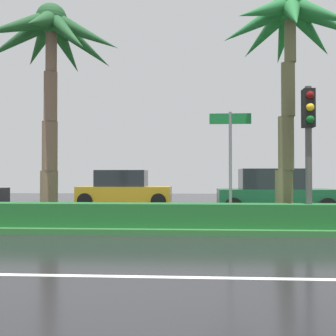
% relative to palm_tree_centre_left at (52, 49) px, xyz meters
% --- Properties ---
extents(ground_plane, '(90.00, 42.00, 0.10)m').
position_rel_palm_tree_centre_left_xyz_m(ground_plane, '(3.45, 1.13, -5.23)').
color(ground_plane, black).
extents(near_lane_divider_stripe, '(81.00, 0.14, 0.01)m').
position_rel_palm_tree_centre_left_xyz_m(near_lane_divider_stripe, '(3.45, -5.87, -5.17)').
color(near_lane_divider_stripe, white).
rests_on(near_lane_divider_stripe, ground_plane).
extents(median_strip, '(85.50, 4.00, 0.15)m').
position_rel_palm_tree_centre_left_xyz_m(median_strip, '(3.45, 0.13, -5.10)').
color(median_strip, '#2D6B33').
rests_on(median_strip, ground_plane).
extents(median_hedge, '(76.50, 0.70, 0.60)m').
position_rel_palm_tree_centre_left_xyz_m(median_hedge, '(3.45, -1.27, -4.73)').
color(median_hedge, '#1E6028').
rests_on(median_hedge, median_strip).
extents(palm_tree_centre_left, '(4.28, 4.36, 6.37)m').
position_rel_palm_tree_centre_left_xyz_m(palm_tree_centre_left, '(0.00, 0.00, 0.00)').
color(palm_tree_centre_left, brown).
rests_on(palm_tree_centre_left, median_strip).
extents(palm_tree_centre, '(3.91, 3.69, 6.39)m').
position_rel_palm_tree_centre_left_xyz_m(palm_tree_centre, '(6.76, -0.47, 0.06)').
color(palm_tree_centre, '#686342').
rests_on(palm_tree_centre, median_strip).
extents(traffic_signal_median_right, '(0.28, 0.43, 3.55)m').
position_rel_palm_tree_centre_left_xyz_m(traffic_signal_median_right, '(7.03, -1.33, -2.58)').
color(traffic_signal_median_right, '#4C4C47').
rests_on(traffic_signal_median_right, median_strip).
extents(street_name_sign, '(1.10, 0.08, 3.00)m').
position_rel_palm_tree_centre_left_xyz_m(street_name_sign, '(5.13, -0.81, -3.10)').
color(street_name_sign, slate).
rests_on(street_name_sign, median_strip).
extents(car_in_traffic_second, '(4.30, 2.02, 1.72)m').
position_rel_palm_tree_centre_left_xyz_m(car_in_traffic_second, '(0.90, 7.30, -4.35)').
color(car_in_traffic_second, '#B28C1E').
rests_on(car_in_traffic_second, ground_plane).
extents(car_in_traffic_third, '(4.30, 2.02, 1.72)m').
position_rel_palm_tree_centre_left_xyz_m(car_in_traffic_third, '(7.18, 4.02, -4.35)').
color(car_in_traffic_third, '#195133').
rests_on(car_in_traffic_third, ground_plane).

